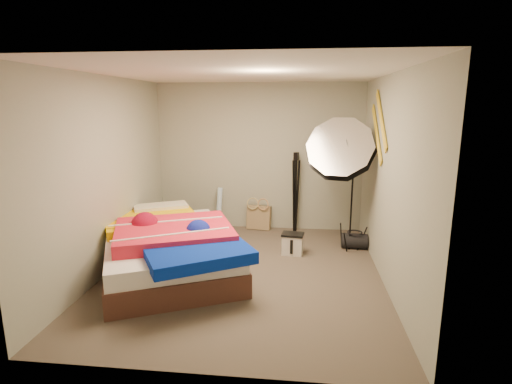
# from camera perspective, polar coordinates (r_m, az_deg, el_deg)

# --- Properties ---
(floor) EXTENTS (4.00, 4.00, 0.00)m
(floor) POSITION_cam_1_polar(r_m,az_deg,el_deg) (5.28, -1.83, -11.51)
(floor) COLOR brown
(floor) RESTS_ON ground
(ceiling) EXTENTS (4.00, 4.00, 0.00)m
(ceiling) POSITION_cam_1_polar(r_m,az_deg,el_deg) (4.84, -2.04, 16.66)
(ceiling) COLOR silver
(ceiling) RESTS_ON wall_back
(wall_back) EXTENTS (3.50, 0.00, 3.50)m
(wall_back) POSITION_cam_1_polar(r_m,az_deg,el_deg) (6.87, 0.46, 4.97)
(wall_back) COLOR gray
(wall_back) RESTS_ON floor
(wall_front) EXTENTS (3.50, 0.00, 3.50)m
(wall_front) POSITION_cam_1_polar(r_m,az_deg,el_deg) (3.00, -7.41, -5.01)
(wall_front) COLOR gray
(wall_front) RESTS_ON floor
(wall_left) EXTENTS (0.00, 4.00, 4.00)m
(wall_left) POSITION_cam_1_polar(r_m,az_deg,el_deg) (5.44, -20.51, 2.19)
(wall_left) COLOR gray
(wall_left) RESTS_ON floor
(wall_right) EXTENTS (0.00, 4.00, 4.00)m
(wall_right) POSITION_cam_1_polar(r_m,az_deg,el_deg) (4.97, 18.46, 1.44)
(wall_right) COLOR gray
(wall_right) RESTS_ON floor
(tote_bag) EXTENTS (0.44, 0.25, 0.43)m
(tote_bag) POSITION_cam_1_polar(r_m,az_deg,el_deg) (6.99, 0.41, -3.65)
(tote_bag) COLOR #9C845F
(tote_bag) RESTS_ON floor
(wrapping_roll) EXTENTS (0.14, 0.23, 0.74)m
(wrapping_roll) POSITION_cam_1_polar(r_m,az_deg,el_deg) (6.94, -5.31, -2.43)
(wrapping_roll) COLOR #669FD9
(wrapping_roll) RESTS_ON floor
(camera_case) EXTENTS (0.31, 0.24, 0.29)m
(camera_case) POSITION_cam_1_polar(r_m,az_deg,el_deg) (5.88, 5.25, -7.48)
(camera_case) COLOR beige
(camera_case) RESTS_ON floor
(duffel_bag) EXTENTS (0.39, 0.25, 0.23)m
(duffel_bag) POSITION_cam_1_polar(r_m,az_deg,el_deg) (6.27, 13.87, -6.80)
(duffel_bag) COLOR black
(duffel_bag) RESTS_ON floor
(wall_stripe_upper) EXTENTS (0.02, 0.91, 0.78)m
(wall_stripe_upper) POSITION_cam_1_polar(r_m,az_deg,el_deg) (5.48, 17.47, 9.86)
(wall_stripe_upper) COLOR gold
(wall_stripe_upper) RESTS_ON wall_right
(wall_stripe_lower) EXTENTS (0.02, 0.91, 0.78)m
(wall_stripe_lower) POSITION_cam_1_polar(r_m,az_deg,el_deg) (5.73, 16.86, 7.98)
(wall_stripe_lower) COLOR gold
(wall_stripe_lower) RESTS_ON wall_right
(bed) EXTENTS (2.44, 2.69, 0.66)m
(bed) POSITION_cam_1_polar(r_m,az_deg,el_deg) (5.37, -12.28, -7.58)
(bed) COLOR #4E2C23
(bed) RESTS_ON floor
(photo_umbrella) EXTENTS (1.31, 1.04, 2.08)m
(photo_umbrella) POSITION_cam_1_polar(r_m,az_deg,el_deg) (5.81, 12.03, 5.75)
(photo_umbrella) COLOR black
(photo_umbrella) RESTS_ON floor
(camera_tripod) EXTENTS (0.09, 0.09, 1.36)m
(camera_tripod) POSITION_cam_1_polar(r_m,az_deg,el_deg) (6.78, 5.67, 0.78)
(camera_tripod) COLOR black
(camera_tripod) RESTS_ON floor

